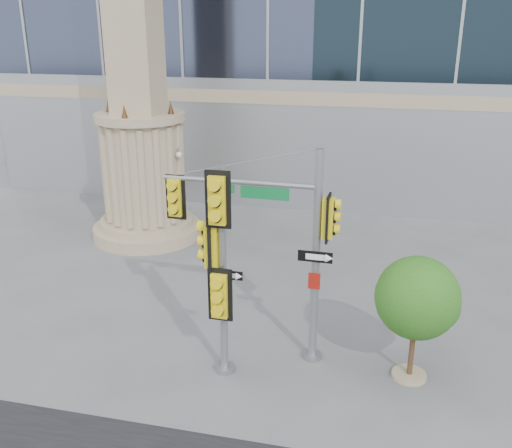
# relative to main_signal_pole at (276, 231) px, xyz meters

# --- Properties ---
(ground) EXTENTS (120.00, 120.00, 0.00)m
(ground) POSITION_rel_main_signal_pole_xyz_m (-0.93, -1.52, -3.50)
(ground) COLOR #545456
(ground) RESTS_ON ground
(monument) EXTENTS (4.40, 4.40, 16.60)m
(monument) POSITION_rel_main_signal_pole_xyz_m (-6.93, 7.48, 2.01)
(monument) COLOR tan
(monument) RESTS_ON ground
(main_signal_pole) EXTENTS (4.39, 0.53, 5.66)m
(main_signal_pole) POSITION_rel_main_signal_pole_xyz_m (0.00, 0.00, 0.00)
(main_signal_pole) COLOR slate
(main_signal_pole) RESTS_ON ground
(secondary_signal_pole) EXTENTS (0.92, 0.69, 5.42)m
(secondary_signal_pole) POSITION_rel_main_signal_pole_xyz_m (-1.14, -1.24, -0.32)
(secondary_signal_pole) COLOR slate
(secondary_signal_pole) RESTS_ON ground
(street_tree) EXTENTS (2.07, 2.03, 3.23)m
(street_tree) POSITION_rel_main_signal_pole_xyz_m (3.57, -0.30, -1.38)
(street_tree) COLOR tan
(street_tree) RESTS_ON ground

